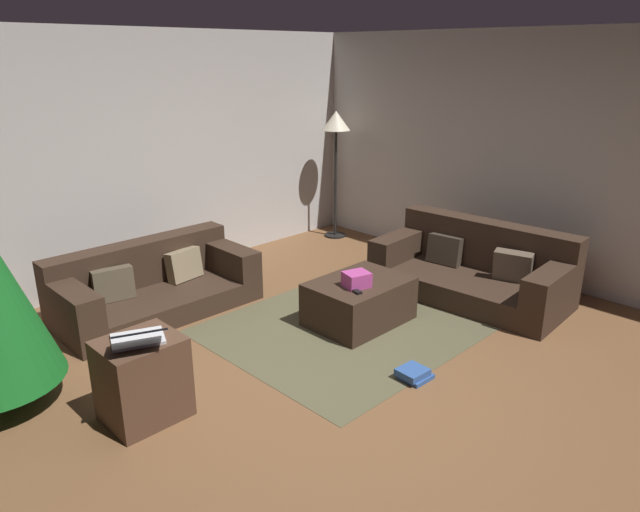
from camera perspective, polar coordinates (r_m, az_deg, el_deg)
ground_plane at (r=4.47m, az=2.06°, el=-12.67°), size 6.40×6.40×0.00m
rear_partition at (r=6.45m, az=-18.81°, el=8.79°), size 6.40×0.12×2.60m
corner_partition at (r=6.54m, az=21.66°, el=8.60°), size 0.12×6.40×2.60m
couch_left at (r=5.84m, az=-16.04°, el=-2.75°), size 1.87×0.89×0.63m
couch_right at (r=6.14m, az=14.83°, el=-1.30°), size 1.04×1.94×0.73m
ottoman at (r=5.38m, az=3.83°, el=-4.45°), size 0.90×0.66×0.41m
gift_box at (r=5.15m, az=3.59°, el=-2.30°), size 0.26×0.24×0.13m
tv_remote at (r=5.06m, az=3.39°, el=-3.36°), size 0.08×0.17×0.02m
side_table at (r=4.17m, az=-16.91°, el=-11.40°), size 0.52×0.44×0.58m
laptop at (r=3.95m, az=-17.30°, el=-7.53°), size 0.47×0.51×0.19m
book_stack at (r=4.60m, az=9.14°, el=-11.29°), size 0.25×0.22×0.09m
corner_lamp at (r=7.64m, az=1.56°, el=12.12°), size 0.36×0.36×1.66m
area_rug at (r=5.46m, az=3.79°, el=-6.37°), size 2.60×2.00×0.01m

